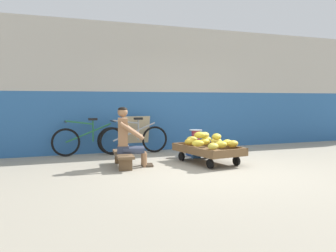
{
  "coord_description": "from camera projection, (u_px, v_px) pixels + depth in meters",
  "views": [
    {
      "loc": [
        -3.01,
        -5.58,
        1.28
      ],
      "look_at": [
        -0.4,
        1.13,
        0.75
      ],
      "focal_mm": 38.45,
      "sensor_mm": 36.0,
      "label": 1
    }
  ],
  "objects": [
    {
      "name": "ground_plane",
      "position": [
        212.0,
        172.0,
        6.36
      ],
      "size": [
        80.0,
        80.0,
        0.0
      ],
      "primitive_type": "plane",
      "color": "gray"
    },
    {
      "name": "back_wall",
      "position": [
        155.0,
        88.0,
        9.14
      ],
      "size": [
        16.0,
        0.3,
        3.12
      ],
      "color": "#2D609E",
      "rests_on": "ground"
    },
    {
      "name": "banana_cart",
      "position": [
        208.0,
        151.0,
        7.24
      ],
      "size": [
        1.04,
        1.55,
        0.36
      ],
      "color": "brown",
      "rests_on": "ground"
    },
    {
      "name": "banana_pile",
      "position": [
        208.0,
        140.0,
        7.23
      ],
      "size": [
        0.9,
        1.42,
        0.26
      ],
      "color": "gold",
      "rests_on": "banana_cart"
    },
    {
      "name": "low_bench",
      "position": [
        123.0,
        156.0,
        6.85
      ],
      "size": [
        0.44,
        1.13,
        0.27
      ],
      "color": "brown",
      "rests_on": "ground"
    },
    {
      "name": "vendor_seated",
      "position": [
        128.0,
        137.0,
        6.83
      ],
      "size": [
        0.72,
        0.57,
        1.14
      ],
      "color": "#9E704C",
      "rests_on": "ground"
    },
    {
      "name": "plastic_crate",
      "position": [
        196.0,
        149.0,
        8.24
      ],
      "size": [
        0.36,
        0.28,
        0.3
      ],
      "color": "#234CA8",
      "rests_on": "ground"
    },
    {
      "name": "weighing_scale",
      "position": [
        196.0,
        136.0,
        8.22
      ],
      "size": [
        0.3,
        0.3,
        0.29
      ],
      "color": "#28282D",
      "rests_on": "plastic_crate"
    },
    {
      "name": "bicycle_near_left",
      "position": [
        89.0,
        140.0,
        8.23
      ],
      "size": [
        1.66,
        0.48,
        0.86
      ],
      "color": "black",
      "rests_on": "ground"
    },
    {
      "name": "bicycle_far_left",
      "position": [
        134.0,
        139.0,
        8.5
      ],
      "size": [
        1.66,
        0.48,
        0.86
      ],
      "color": "black",
      "rests_on": "ground"
    },
    {
      "name": "sign_board",
      "position": [
        135.0,
        134.0,
        8.83
      ],
      "size": [
        0.7,
        0.24,
        0.88
      ],
      "color": "#C6B289",
      "rests_on": "ground"
    },
    {
      "name": "shopping_bag",
      "position": [
        196.0,
        153.0,
        7.88
      ],
      "size": [
        0.18,
        0.12,
        0.24
      ],
      "primitive_type": "cube",
      "color": "#3370B7",
      "rests_on": "ground"
    }
  ]
}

